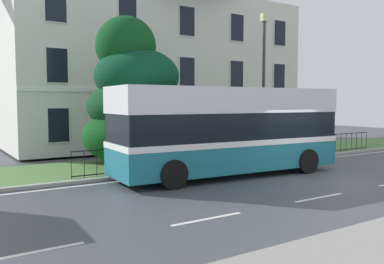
{
  "coord_description": "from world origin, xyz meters",
  "views": [
    {
      "loc": [
        -11.5,
        -9.58,
        2.78
      ],
      "look_at": [
        -1.95,
        5.1,
        1.5
      ],
      "focal_mm": 38.05,
      "sensor_mm": 36.0,
      "label": 1
    }
  ],
  "objects": [
    {
      "name": "evergreen_tree",
      "position": [
        -4.11,
        6.22,
        2.7
      ],
      "size": [
        4.57,
        4.57,
        6.27
      ],
      "color": "#423328",
      "rests_on": "ground_plane"
    },
    {
      "name": "single_decker_bus",
      "position": [
        -1.97,
        2.5,
        1.74
      ],
      "size": [
        9.11,
        2.96,
        3.31
      ],
      "rotation": [
        0.0,
        0.0,
        -0.06
      ],
      "color": "#1E6D7F",
      "rests_on": "ground_plane"
    },
    {
      "name": "iron_verge_railing",
      "position": [
        1.06,
        4.4,
        0.62
      ],
      "size": [
        16.95,
        0.04,
        0.97
      ],
      "color": "black",
      "rests_on": "ground_plane"
    },
    {
      "name": "ground_plane",
      "position": [
        0.0,
        0.81,
        -0.02
      ],
      "size": [
        60.0,
        56.0,
        0.18
      ],
      "color": "#42454B"
    },
    {
      "name": "georgian_townhouse",
      "position": [
        1.06,
        14.39,
        5.83
      ],
      "size": [
        18.65,
        8.37,
        11.36
      ],
      "color": "silver",
      "rests_on": "ground_plane"
    },
    {
      "name": "litter_bin",
      "position": [
        -2.1,
        5.37,
        0.65
      ],
      "size": [
        0.55,
        0.55,
        1.06
      ],
      "color": "black",
      "rests_on": "ground_plane"
    },
    {
      "name": "street_lamp_post",
      "position": [
        2.15,
        5.06,
        4.05
      ],
      "size": [
        0.36,
        0.24,
        6.87
      ],
      "color": "#333338",
      "rests_on": "ground_plane"
    }
  ]
}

